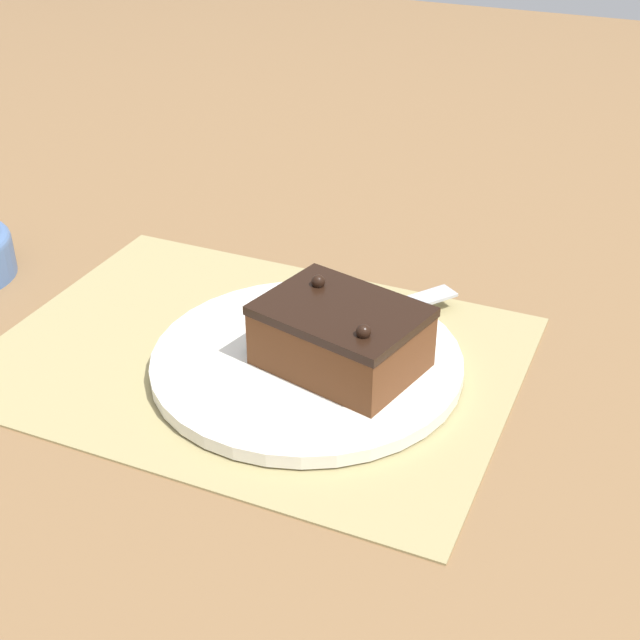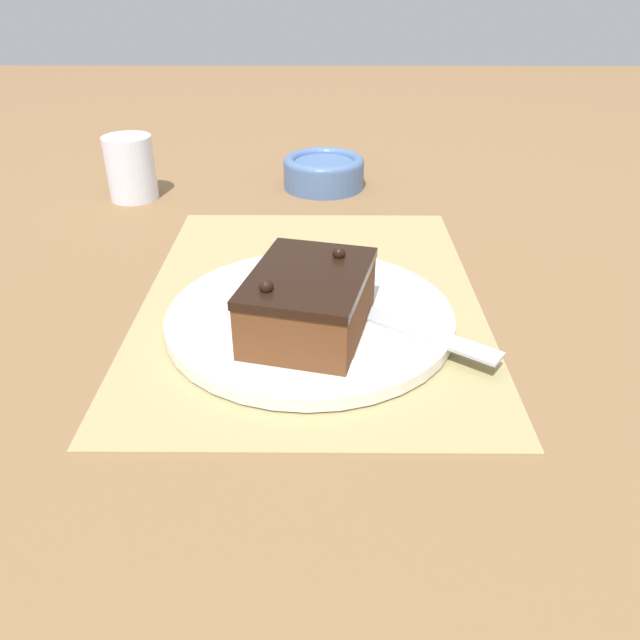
{
  "view_description": "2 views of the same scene",
  "coord_description": "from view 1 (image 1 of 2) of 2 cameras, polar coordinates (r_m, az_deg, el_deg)",
  "views": [
    {
      "loc": [
        -0.32,
        0.58,
        0.44
      ],
      "look_at": [
        -0.06,
        -0.01,
        0.05
      ],
      "focal_mm": 50.0,
      "sensor_mm": 36.0,
      "label": 1
    },
    {
      "loc": [
        -0.56,
        -0.01,
        0.31
      ],
      "look_at": [
        -0.09,
        -0.01,
        0.03
      ],
      "focal_mm": 35.0,
      "sensor_mm": 36.0,
      "label": 2
    }
  ],
  "objects": [
    {
      "name": "ground_plane",
      "position": [
        0.8,
        -4.29,
        -2.41
      ],
      "size": [
        3.0,
        3.0,
        0.0
      ],
      "primitive_type": "plane",
      "color": "olive"
    },
    {
      "name": "cake_plate",
      "position": [
        0.77,
        -0.88,
        -2.71
      ],
      "size": [
        0.27,
        0.27,
        0.01
      ],
      "color": "white",
      "rests_on": "placemat_woven"
    },
    {
      "name": "serving_knife",
      "position": [
        0.8,
        0.2,
        -0.44
      ],
      "size": [
        0.14,
        0.19,
        0.01
      ],
      "rotation": [
        0.0,
        0.0,
        2.51
      ],
      "color": "black",
      "rests_on": "cake_plate"
    },
    {
      "name": "placemat_woven",
      "position": [
        0.8,
        -4.3,
        -2.29
      ],
      "size": [
        0.46,
        0.34,
        0.0
      ],
      "primitive_type": "cube",
      "color": "tan",
      "rests_on": "ground_plane"
    },
    {
      "name": "chocolate_cake",
      "position": [
        0.74,
        1.25,
        -1.15
      ],
      "size": [
        0.15,
        0.13,
        0.07
      ],
      "rotation": [
        0.0,
        0.0,
        -0.24
      ],
      "color": "brown",
      "rests_on": "cake_plate"
    }
  ]
}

